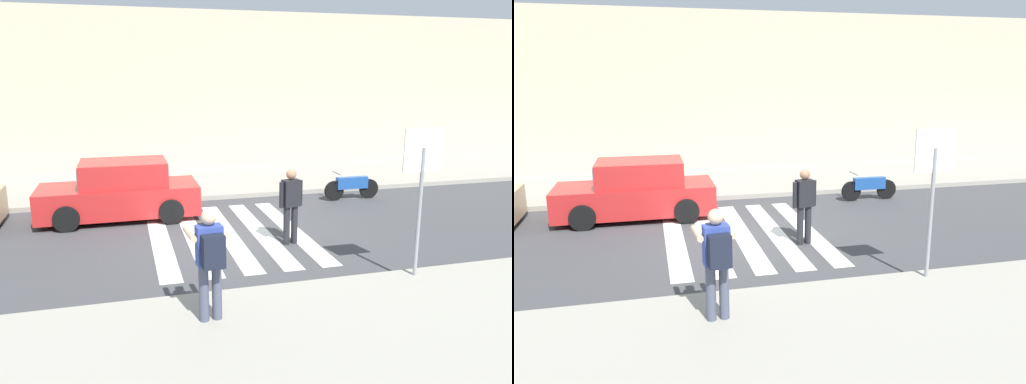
{
  "view_description": "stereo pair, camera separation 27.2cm",
  "coord_description": "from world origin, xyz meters",
  "views": [
    {
      "loc": [
        -2.35,
        -11.02,
        3.75
      ],
      "look_at": [
        0.6,
        -0.2,
        1.1
      ],
      "focal_mm": 35.0,
      "sensor_mm": 36.0,
      "label": 1
    },
    {
      "loc": [
        -2.08,
        -11.09,
        3.75
      ],
      "look_at": [
        0.6,
        -0.2,
        1.1
      ],
      "focal_mm": 35.0,
      "sensor_mm": 36.0,
      "label": 2
    }
  ],
  "objects": [
    {
      "name": "stop_sign",
      "position": [
        2.74,
        -3.47,
        2.11
      ],
      "size": [
        0.76,
        0.08,
        2.7
      ],
      "color": "gray",
      "rests_on": "sidewalk_near"
    },
    {
      "name": "crosswalk_stripe_3",
      "position": [
        0.8,
        0.2,
        0.0
      ],
      "size": [
        0.44,
        5.2,
        0.01
      ],
      "primitive_type": "cube",
      "color": "silver",
      "rests_on": "ground"
    },
    {
      "name": "pedestrian_crossing",
      "position": [
        1.24,
        -0.83,
        0.97
      ],
      "size": [
        0.57,
        0.31,
        1.72
      ],
      "color": "#232328",
      "rests_on": "ground"
    },
    {
      "name": "building_facade_far",
      "position": [
        0.0,
        10.4,
        3.06
      ],
      "size": [
        56.0,
        4.0,
        6.13
      ],
      "primitive_type": "cube",
      "color": "beige",
      "rests_on": "ground"
    },
    {
      "name": "motorcycle",
      "position": [
        4.4,
        2.6,
        0.41
      ],
      "size": [
        1.76,
        0.6,
        0.87
      ],
      "color": "black",
      "rests_on": "ground"
    },
    {
      "name": "sidewalk_far",
      "position": [
        0.0,
        6.0,
        0.07
      ],
      "size": [
        60.0,
        4.8,
        0.14
      ],
      "primitive_type": "cube",
      "color": "#9E998C",
      "rests_on": "ground"
    },
    {
      "name": "parked_car_red",
      "position": [
        -2.43,
        2.3,
        0.73
      ],
      "size": [
        4.1,
        1.92,
        1.55
      ],
      "color": "red",
      "rests_on": "ground"
    },
    {
      "name": "crosswalk_stripe_0",
      "position": [
        -1.6,
        0.2,
        0.0
      ],
      "size": [
        0.44,
        5.2,
        0.01
      ],
      "primitive_type": "cube",
      "color": "silver",
      "rests_on": "ground"
    },
    {
      "name": "ground_plane",
      "position": [
        0.0,
        0.0,
        0.0
      ],
      "size": [
        120.0,
        120.0,
        0.0
      ],
      "primitive_type": "plane",
      "color": "#424244"
    },
    {
      "name": "photographer_with_backpack",
      "position": [
        -1.19,
        -4.22,
        1.17
      ],
      "size": [
        0.62,
        0.87,
        1.72
      ],
      "color": "#474C60",
      "rests_on": "sidewalk_near"
    },
    {
      "name": "crosswalk_stripe_4",
      "position": [
        1.6,
        0.2,
        0.0
      ],
      "size": [
        0.44,
        5.2,
        0.01
      ],
      "primitive_type": "cube",
      "color": "silver",
      "rests_on": "ground"
    },
    {
      "name": "crosswalk_stripe_2",
      "position": [
        0.0,
        0.2,
        0.0
      ],
      "size": [
        0.44,
        5.2,
        0.01
      ],
      "primitive_type": "cube",
      "color": "silver",
      "rests_on": "ground"
    },
    {
      "name": "crosswalk_stripe_1",
      "position": [
        -0.8,
        0.2,
        0.0
      ],
      "size": [
        0.44,
        5.2,
        0.01
      ],
      "primitive_type": "cube",
      "color": "silver",
      "rests_on": "ground"
    }
  ]
}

